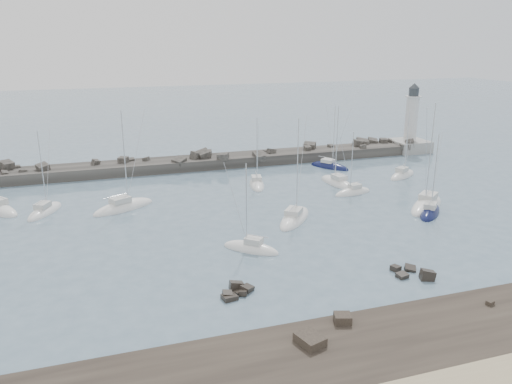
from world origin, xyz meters
The scene contains 17 objects.
ground centered at (0.00, 0.00, 0.00)m, with size 400.00×400.00×0.00m, color slate.
rock_shelf centered at (-0.36, -22.01, 0.02)m, with size 140.00×12.00×1.97m.
rock_cluster_near centered at (-3.70, -9.36, 0.09)m, with size 3.50×3.15×1.40m.
rock_cluster_far centered at (14.27, -11.15, 0.16)m, with size 3.61×3.92×1.72m.
breakwater centered at (-7.21, 38.01, 0.30)m, with size 115.00×7.37×4.95m.
lighthouse centered at (47.00, 38.00, 3.09)m, with size 7.00×7.00×14.60m.
sailboat_3 centered at (-22.22, 20.01, 0.14)m, with size 5.43×7.74×11.95m.
sailboat_4 centered at (-11.99, 18.43, 0.15)m, with size 9.49×6.85×14.62m.
sailboat_5 centered at (0.58, -0.36, 0.14)m, with size 6.34×6.00×10.78m.
sailboat_6 centered at (9.00, 23.55, 0.13)m, with size 3.92×7.79×11.85m.
sailboat_7 centered at (8.81, 7.07, 0.14)m, with size 7.83×8.69×14.16m.
sailboat_8 centered at (25.19, 30.49, 0.13)m, with size 6.24×7.73×12.20m.
sailboat_9 centered at (21.55, 14.98, 0.14)m, with size 6.69×3.14×10.39m.
sailboat_10 centered at (21.63, 20.31, 0.14)m, with size 3.77×8.74×13.41m.
sailboat_11 centered at (28.29, 6.23, 0.15)m, with size 9.70×8.57×15.71m.
sailboat_12 centered at (34.28, 21.09, 0.15)m, with size 7.53×5.75×11.93m.
sailboat_13 centered at (27.01, 3.70, 0.15)m, with size 6.72×6.64×11.62m.
Camera 1 is at (-14.60, -49.09, 22.59)m, focal length 35.00 mm.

